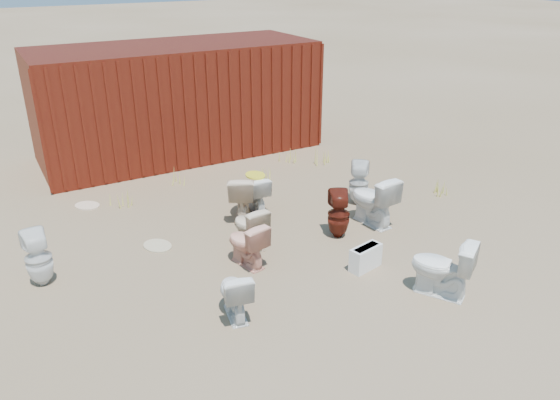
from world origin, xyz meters
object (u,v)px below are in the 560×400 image
toilet_back_beige_right (242,196)px  toilet_back_yellowlid (256,193)px  shipping_container (178,100)px  toilet_front_maroon (339,214)px  toilet_front_pink (247,244)px  toilet_front_e (442,268)px  toilet_back_beige_left (249,227)px  toilet_back_e (359,183)px  toilet_front_a (234,293)px  toilet_front_c (373,200)px  loose_tank (366,258)px  toilet_back_a (38,258)px

toilet_back_beige_right → toilet_back_yellowlid: 0.37m
shipping_container → toilet_back_yellowlid: (0.03, -3.69, -0.88)m
toilet_front_maroon → toilet_front_pink: bearing=29.6°
toilet_front_e → toilet_back_beige_left: (-1.59, 2.41, -0.07)m
toilet_back_beige_right → toilet_back_e: 2.14m
shipping_container → toilet_back_beige_right: (-0.31, -3.83, -0.81)m
toilet_front_a → toilet_front_e: 2.70m
toilet_back_yellowlid → toilet_back_beige_left: bearing=62.6°
toilet_front_c → toilet_back_yellowlid: 2.03m
toilet_front_c → loose_tank: toilet_front_c is taller
toilet_back_beige_right → shipping_container: bearing=-65.9°
toilet_back_beige_left → toilet_back_yellowlid: 1.33m
toilet_back_a → toilet_back_e: size_ratio=1.01×
toilet_front_a → loose_tank: toilet_front_a is taller
shipping_container → toilet_back_beige_left: 4.94m
toilet_back_beige_left → toilet_back_e: toilet_back_e is taller
toilet_front_e → toilet_back_beige_right: 3.61m
toilet_front_e → toilet_back_yellowlid: bearing=-106.7°
toilet_back_yellowlid → toilet_front_a: bearing=62.0°
toilet_front_c → loose_tank: (-0.99, -1.11, -0.26)m
toilet_front_maroon → toilet_back_e: (1.06, 0.88, 0.00)m
toilet_front_pink → toilet_front_c: (2.41, 0.18, 0.09)m
toilet_front_c → toilet_back_yellowlid: (-1.44, 1.43, -0.11)m
toilet_front_pink → toilet_back_a: size_ratio=0.87×
toilet_back_beige_left → toilet_back_beige_right: toilet_back_beige_right is taller
toilet_front_e → toilet_back_beige_left: size_ratio=1.20×
toilet_back_beige_right → loose_tank: bearing=136.8°
toilet_front_a → toilet_back_beige_left: bearing=-111.0°
toilet_back_a → toilet_back_beige_left: toilet_back_a is taller
toilet_back_a → toilet_back_yellowlid: bearing=-174.1°
toilet_front_maroon → toilet_back_yellowlid: bearing=-38.8°
toilet_front_maroon → loose_tank: size_ratio=1.55×
toilet_back_e → toilet_front_e: bearing=114.4°
toilet_back_beige_left → loose_tank: bearing=124.0°
toilet_front_a → toilet_back_beige_right: 2.83m
toilet_back_beige_left → toilet_front_pink: bearing=54.1°
toilet_front_c → toilet_back_e: toilet_front_c is taller
toilet_front_pink → toilet_back_yellowlid: 1.88m
shipping_container → toilet_back_yellowlid: bearing=-89.5°
toilet_front_maroon → loose_tank: bearing=104.2°
shipping_container → loose_tank: shipping_container is taller
toilet_front_c → toilet_front_e: toilet_front_c is taller
toilet_back_yellowlid → toilet_back_e: size_ratio=0.82×
toilet_back_beige_left → toilet_back_beige_right: size_ratio=0.87×
toilet_back_e → loose_tank: bearing=96.4°
toilet_back_a → loose_tank: (4.08, -1.86, -0.22)m
toilet_front_a → toilet_front_c: toilet_front_c is taller
toilet_back_beige_left → toilet_back_e: (2.44, 0.48, 0.05)m
toilet_front_maroon → loose_tank: toilet_front_maroon is taller
toilet_back_e → shipping_container: bearing=-27.0°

